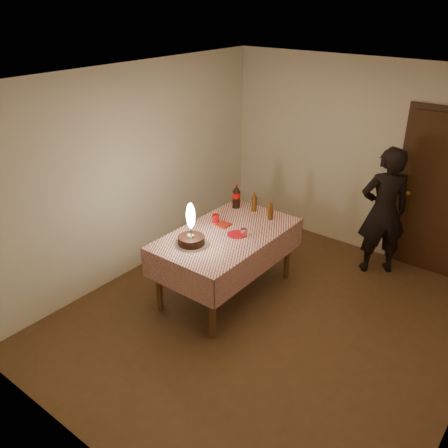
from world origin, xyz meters
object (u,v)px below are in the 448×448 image
Objects in this scene: cola_bottle at (236,196)px; amber_bottle_right at (270,210)px; dining_table at (227,241)px; clear_cup at (244,233)px; photographer at (383,211)px; amber_bottle_left at (254,202)px; red_cup at (216,218)px; birthday_cake at (191,235)px; red_plate at (237,234)px.

cola_bottle is 1.25× the size of amber_bottle_right.
dining_table is 0.26m from clear_cup.
photographer reaches higher than cola_bottle.
red_cup is at bearing -106.99° from amber_bottle_left.
dining_table is 3.52× the size of birthday_cake.
amber_bottle_right is (0.29, -0.09, 0.00)m from amber_bottle_left.
red_cup is 0.67m from amber_bottle_right.
birthday_cake is 2.22× the size of red_plate.
amber_bottle_right is (0.07, 0.58, 0.11)m from red_plate.
amber_bottle_left reaches higher than dining_table.
red_cup reaches higher than dining_table.
red_cup reaches higher than red_plate.
red_plate is 0.41m from red_cup.
photographer is at bearing 55.84° from red_plate.
red_plate is (0.26, 0.48, -0.11)m from birthday_cake.
cola_bottle is 0.53m from amber_bottle_right.
amber_bottle_right reaches higher than dining_table.
clear_cup is (0.20, 0.05, 0.15)m from dining_table.
red_plate is 0.78m from cola_bottle.
clear_cup is at bearing -47.24° from cola_bottle.
cola_bottle is (-0.34, 0.64, 0.26)m from dining_table.
photographer is (1.02, 1.02, -0.10)m from amber_bottle_right.
amber_bottle_right is 0.15× the size of photographer.
red_plate is at bearing -166.17° from clear_cup.
birthday_cake is 1.91× the size of amber_bottle_right.
cola_bottle is at bearing 118.01° from dining_table.
birthday_cake is at bearing -91.74° from amber_bottle_left.
red_plate is at bearing 15.38° from dining_table.
photographer is (1.35, 2.09, -0.09)m from birthday_cake.
amber_bottle_right is (0.46, 0.47, 0.07)m from red_cup.
amber_bottle_left reaches higher than red_cup.
dining_table is at bearing -164.62° from red_plate.
cola_bottle is at bearing -147.23° from photographer.
amber_bottle_left is at bearing 13.89° from cola_bottle.
photographer is (1.48, 1.50, -0.03)m from red_cup.
dining_table is at bearing -165.24° from clear_cup.
clear_cup is at bearing -122.47° from photographer.
birthday_cake is 0.61m from red_cup.
birthday_cake is at bearing -107.16° from amber_bottle_right.
birthday_cake is at bearing -123.97° from clear_cup.
cola_bottle is at bearing -166.11° from amber_bottle_left.
birthday_cake reaches higher than amber_bottle_right.
red_plate is at bearing -52.72° from cola_bottle.
birthday_cake is 1.54× the size of cola_bottle.
dining_table is 6.75× the size of amber_bottle_right.
red_plate is at bearing -96.81° from amber_bottle_right.
cola_bottle is at bearing 177.05° from amber_bottle_right.
clear_cup is 0.35× the size of amber_bottle_right.
birthday_cake reaches higher than amber_bottle_left.
birthday_cake reaches higher than dining_table.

